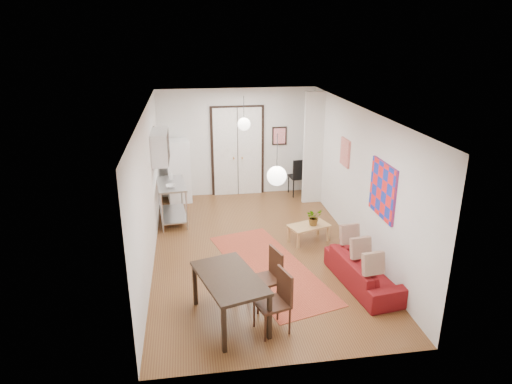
{
  "coord_description": "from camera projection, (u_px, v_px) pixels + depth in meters",
  "views": [
    {
      "loc": [
        -1.29,
        -8.46,
        4.36
      ],
      "look_at": [
        -0.0,
        0.08,
        1.25
      ],
      "focal_mm": 32.0,
      "sensor_mm": 36.0,
      "label": 1
    }
  ],
  "objects": [
    {
      "name": "coffee_table",
      "position": [
        309.0,
        227.0,
        9.79
      ],
      "size": [
        0.97,
        0.73,
        0.38
      ],
      "rotation": [
        0.0,
        0.0,
        0.33
      ],
      "color": "tan",
      "rests_on": "floor"
    },
    {
      "name": "kitchen_counter",
      "position": [
        172.0,
        196.0,
        10.71
      ],
      "size": [
        0.75,
        1.31,
        0.96
      ],
      "rotation": [
        0.0,
        0.0,
        0.1
      ],
      "color": "#AFB2B4",
      "rests_on": "floor"
    },
    {
      "name": "black_side_chair",
      "position": [
        298.0,
        172.0,
        12.57
      ],
      "size": [
        0.53,
        0.53,
        1.05
      ],
      "rotation": [
        0.0,
        0.0,
        3.25
      ],
      "color": "black",
      "rests_on": "floor"
    },
    {
      "name": "pendant_back",
      "position": [
        244.0,
        124.0,
        10.62
      ],
      "size": [
        0.3,
        0.3,
        0.8
      ],
      "color": "silver",
      "rests_on": "ceiling"
    },
    {
      "name": "print_left",
      "position": [
        154.0,
        140.0,
        10.43
      ],
      "size": [
        0.03,
        0.44,
        0.54
      ],
      "primitive_type": "cube",
      "color": "#A26B43",
      "rests_on": "wall_left"
    },
    {
      "name": "sofa",
      "position": [
        364.0,
        271.0,
        8.13
      ],
      "size": [
        0.96,
        1.91,
        0.53
      ],
      "primitive_type": "imported",
      "rotation": [
        0.0,
        0.0,
        1.71
      ],
      "color": "maroon",
      "rests_on": "floor"
    },
    {
      "name": "dining_table",
      "position": [
        229.0,
        281.0,
        6.98
      ],
      "size": [
        1.18,
        1.6,
        0.79
      ],
      "rotation": [
        0.0,
        0.0,
        0.29
      ],
      "color": "black",
      "rests_on": "floor"
    },
    {
      "name": "double_doors",
      "position": [
        238.0,
        152.0,
        12.33
      ],
      "size": [
        1.44,
        0.06,
        2.5
      ],
      "primitive_type": "cube",
      "color": "white",
      "rests_on": "wall_back"
    },
    {
      "name": "wall_left",
      "position": [
        149.0,
        189.0,
        8.74
      ],
      "size": [
        0.02,
        7.0,
        2.9
      ],
      "primitive_type": "cube",
      "color": "silver",
      "rests_on": "floor"
    },
    {
      "name": "kilim_rug",
      "position": [
        270.0,
        267.0,
        8.8
      ],
      "size": [
        2.15,
        3.65,
        0.01
      ],
      "primitive_type": "cube",
      "rotation": [
        0.0,
        0.0,
        0.27
      ],
      "color": "#B2462C",
      "rests_on": "floor"
    },
    {
      "name": "bowl",
      "position": [
        171.0,
        186.0,
        10.31
      ],
      "size": [
        0.25,
        0.25,
        0.06
      ],
      "primitive_type": "imported",
      "rotation": [
        0.0,
        0.0,
        0.1
      ],
      "color": "silver",
      "rests_on": "kitchen_counter"
    },
    {
      "name": "wall_cabinet",
      "position": [
        160.0,
        147.0,
        10.01
      ],
      "size": [
        0.35,
        1.0,
        0.7
      ],
      "primitive_type": "cube",
      "color": "silver",
      "rests_on": "wall_left"
    },
    {
      "name": "potted_plant",
      "position": [
        314.0,
        217.0,
        9.72
      ],
      "size": [
        0.38,
        0.41,
        0.37
      ],
      "primitive_type": "imported",
      "rotation": [
        0.0,
        0.0,
        0.33
      ],
      "color": "#34652D",
      "rests_on": "coffee_table"
    },
    {
      "name": "wall_right",
      "position": [
        358.0,
        179.0,
        9.33
      ],
      "size": [
        0.02,
        7.0,
        2.9
      ],
      "primitive_type": "cube",
      "color": "silver",
      "rests_on": "floor"
    },
    {
      "name": "pendant_front",
      "position": [
        277.0,
        176.0,
        6.9
      ],
      "size": [
        0.3,
        0.3,
        0.8
      ],
      "color": "silver",
      "rests_on": "ceiling"
    },
    {
      "name": "dining_chair_far",
      "position": [
        271.0,
        295.0,
        6.88
      ],
      "size": [
        0.58,
        0.71,
        0.98
      ],
      "rotation": [
        0.0,
        0.0,
        -1.28
      ],
      "color": "#361A11",
      "rests_on": "floor"
    },
    {
      "name": "painting_popart",
      "position": [
        383.0,
        190.0,
        8.09
      ],
      "size": [
        0.05,
        1.0,
        1.0
      ],
      "primitive_type": "cube",
      "color": "red",
      "rests_on": "wall_right"
    },
    {
      "name": "dining_chair_near",
      "position": [
        263.0,
        272.0,
        7.53
      ],
      "size": [
        0.58,
        0.71,
        0.98
      ],
      "rotation": [
        0.0,
        0.0,
        -1.28
      ],
      "color": "#361A11",
      "rests_on": "floor"
    },
    {
      "name": "painting_abstract",
      "position": [
        345.0,
        152.0,
        9.95
      ],
      "size": [
        0.05,
        0.5,
        0.6
      ],
      "primitive_type": "cube",
      "color": "beige",
      "rests_on": "wall_right"
    },
    {
      "name": "soap_bottle",
      "position": [
        171.0,
        176.0,
        10.8
      ],
      "size": [
        0.1,
        0.1,
        0.2
      ],
      "primitive_type": "imported",
      "rotation": [
        0.0,
        0.0,
        0.1
      ],
      "color": "teal",
      "rests_on": "kitchen_counter"
    },
    {
      "name": "floor",
      "position": [
        257.0,
        249.0,
        9.53
      ],
      "size": [
        7.0,
        7.0,
        0.0
      ],
      "primitive_type": "plane",
      "color": "brown",
      "rests_on": "ground"
    },
    {
      "name": "wall_back",
      "position": [
        237.0,
        143.0,
        12.29
      ],
      "size": [
        4.2,
        0.02,
        2.9
      ],
      "primitive_type": "cube",
      "color": "silver",
      "rests_on": "floor"
    },
    {
      "name": "stub_partition",
      "position": [
        313.0,
        149.0,
        11.67
      ],
      "size": [
        0.5,
        0.1,
        2.9
      ],
      "primitive_type": "cube",
      "color": "silver",
      "rests_on": "floor"
    },
    {
      "name": "poster_back",
      "position": [
        279.0,
        136.0,
        12.37
      ],
      "size": [
        0.4,
        0.03,
        0.5
      ],
      "primitive_type": "cube",
      "color": "red",
      "rests_on": "wall_back"
    },
    {
      "name": "fridge",
      "position": [
        178.0,
        171.0,
        11.95
      ],
      "size": [
        0.66,
        0.66,
        1.65
      ],
      "primitive_type": "cube",
      "rotation": [
        0.0,
        0.0,
        0.14
      ],
      "color": "white",
      "rests_on": "floor"
    },
    {
      "name": "ceiling",
      "position": [
        257.0,
        111.0,
        8.54
      ],
      "size": [
        4.2,
        7.0,
        0.02
      ],
      "primitive_type": "cube",
      "color": "white",
      "rests_on": "wall_back"
    },
    {
      "name": "wall_front",
      "position": [
        298.0,
        272.0,
        5.78
      ],
      "size": [
        4.2,
        0.02,
        2.9
      ],
      "primitive_type": "cube",
      "color": "silver",
      "rests_on": "floor"
    }
  ]
}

